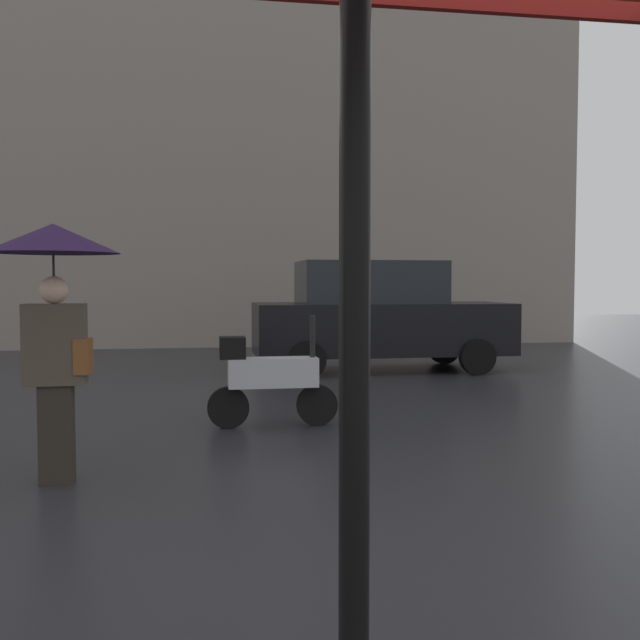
# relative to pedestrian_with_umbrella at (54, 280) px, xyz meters

# --- Properties ---
(pedestrian_with_umbrella) EXTENTS (1.03, 1.03, 2.07)m
(pedestrian_with_umbrella) POSITION_rel_pedestrian_with_umbrella_xyz_m (0.00, 0.00, 0.00)
(pedestrian_with_umbrella) COLOR #2A241E
(pedestrian_with_umbrella) RESTS_ON ground
(parked_scooter) EXTENTS (1.45, 0.32, 1.23)m
(parked_scooter) POSITION_rel_pedestrian_with_umbrella_xyz_m (1.87, 1.96, -1.07)
(parked_scooter) COLOR black
(parked_scooter) RESTS_ON ground
(parked_car_left) EXTENTS (4.59, 1.92, 1.98)m
(parked_car_left) POSITION_rel_pedestrian_with_umbrella_xyz_m (4.31, 6.74, -0.63)
(parked_car_left) COLOR black
(parked_car_left) RESTS_ON ground
(building_block) EXTENTS (19.31, 2.98, 17.02)m
(building_block) POSITION_rel_pedestrian_with_umbrella_xyz_m (1.32, 13.38, 6.89)
(building_block) COLOR gray
(building_block) RESTS_ON ground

